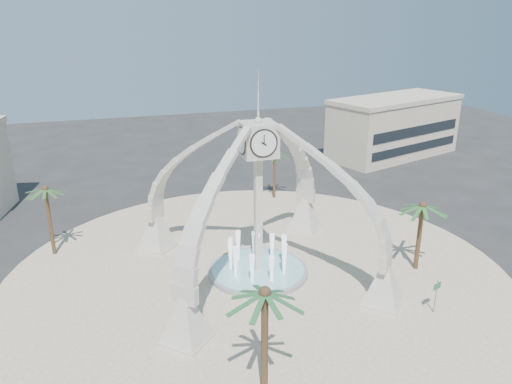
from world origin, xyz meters
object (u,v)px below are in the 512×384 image
object	(u,v)px
palm_west	(45,190)
palm_south	(265,294)
street_sign	(437,290)
fountain	(258,270)
palm_east	(423,206)
palm_north	(275,153)
clock_tower	(258,198)

from	to	relation	value
palm_west	palm_south	distance (m)	24.61
palm_west	street_sign	xyz separation A→B (m)	(25.70, -17.80, -4.12)
fountain	palm_south	distance (m)	14.65
palm_east	street_sign	size ratio (longest dim) A/B	2.49
palm_west	street_sign	world-z (taller)	palm_west
palm_west	palm_north	world-z (taller)	palm_west
fountain	clock_tower	bearing A→B (deg)	-90.00
clock_tower	palm_south	bearing A→B (deg)	-106.65
fountain	street_sign	xyz separation A→B (m)	(9.92, -9.13, 1.53)
fountain	palm_north	size ratio (longest dim) A/B	1.33
palm_north	street_sign	bearing A→B (deg)	-83.91
clock_tower	palm_east	bearing A→B (deg)	-14.54
clock_tower	fountain	distance (m)	6.20
clock_tower	street_sign	bearing A→B (deg)	-42.62
clock_tower	palm_north	size ratio (longest dim) A/B	2.99
clock_tower	street_sign	world-z (taller)	clock_tower
palm_west	street_sign	distance (m)	31.53
palm_south	fountain	bearing A→B (deg)	73.35
palm_east	palm_south	size ratio (longest dim) A/B	0.90
palm_north	street_sign	xyz separation A→B (m)	(2.70, -25.30, -3.45)
clock_tower	palm_east	size ratio (longest dim) A/B	2.83
clock_tower	palm_south	distance (m)	13.41
clock_tower	fountain	xyz separation A→B (m)	(0.00, 0.00, -6.20)
palm_north	palm_south	world-z (taller)	palm_south
palm_west	palm_north	size ratio (longest dim) A/B	1.12
clock_tower	palm_north	world-z (taller)	clock_tower
palm_north	street_sign	world-z (taller)	palm_north
fountain	palm_south	xyz separation A→B (m)	(-3.84, -12.84, 5.90)
clock_tower	palm_east	world-z (taller)	clock_tower
fountain	street_sign	distance (m)	13.57
fountain	palm_west	xyz separation A→B (m)	(-15.77, 8.67, 5.65)
clock_tower	palm_south	xyz separation A→B (m)	(-3.84, -12.84, -0.30)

